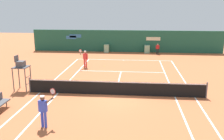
# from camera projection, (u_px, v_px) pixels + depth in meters

# --- Properties ---
(ground_plane) EXTENTS (80.00, 80.00, 0.01)m
(ground_plane) POSITION_uv_depth(u_px,v_px,m) (116.00, 92.00, 17.69)
(ground_plane) COLOR #BC6038
(tennis_net) EXTENTS (12.10, 0.10, 1.07)m
(tennis_net) POSITION_uv_depth(u_px,v_px,m) (115.00, 88.00, 17.01)
(tennis_net) COLOR #4C4C51
(tennis_net) RESTS_ON ground_plane
(sponsor_back_wall) EXTENTS (25.00, 1.02, 2.87)m
(sponsor_back_wall) POSITION_uv_depth(u_px,v_px,m) (126.00, 42.00, 33.18)
(sponsor_back_wall) COLOR #1E5642
(sponsor_back_wall) RESTS_ON ground_plane
(umpire_chair) EXTENTS (1.00, 1.00, 2.53)m
(umpire_chair) POSITION_uv_depth(u_px,v_px,m) (21.00, 67.00, 17.78)
(umpire_chair) COLOR #47474C
(umpire_chair) RESTS_ON ground_plane
(player_on_baseline) EXTENTS (0.77, 0.69, 1.88)m
(player_on_baseline) POSITION_uv_depth(u_px,v_px,m) (85.00, 58.00, 24.67)
(player_on_baseline) COLOR red
(player_on_baseline) RESTS_ON ground_plane
(player_near_side) EXTENTS (0.78, 0.69, 1.88)m
(player_near_side) POSITION_uv_depth(u_px,v_px,m) (44.00, 108.00, 12.33)
(player_near_side) COLOR blue
(player_near_side) RESTS_ON ground_plane
(ball_kid_right_post) EXTENTS (0.45, 0.22, 1.36)m
(ball_kid_right_post) POSITION_uv_depth(u_px,v_px,m) (158.00, 48.00, 31.66)
(ball_kid_right_post) COLOR black
(ball_kid_right_post) RESTS_ON ground_plane
(tennis_ball_mid_court) EXTENTS (0.07, 0.07, 0.07)m
(tennis_ball_mid_court) POSITION_uv_depth(u_px,v_px,m) (104.00, 66.00, 25.41)
(tennis_ball_mid_court) COLOR #CCE033
(tennis_ball_mid_court) RESTS_ON ground_plane
(tennis_ball_by_sideline) EXTENTS (0.07, 0.07, 0.07)m
(tennis_ball_by_sideline) POSITION_uv_depth(u_px,v_px,m) (72.00, 78.00, 21.00)
(tennis_ball_by_sideline) COLOR #CCE033
(tennis_ball_by_sideline) RESTS_ON ground_plane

